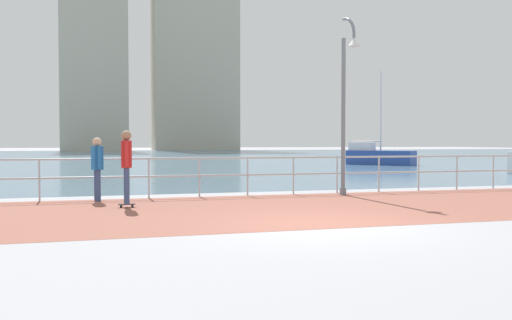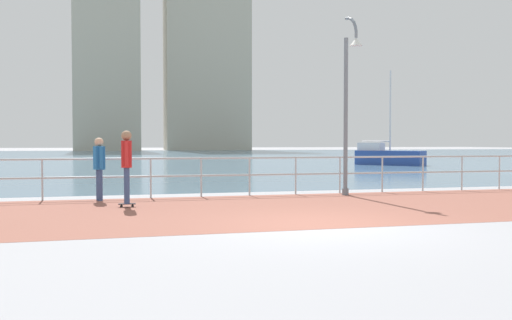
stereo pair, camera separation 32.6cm
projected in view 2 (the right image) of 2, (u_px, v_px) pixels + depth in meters
ground at (162, 159)px, 48.74m from camera, size 220.00×220.00×0.00m
brick_paving at (280, 208)px, 12.42m from camera, size 28.00×6.16×0.01m
harbor_water at (155, 156)px, 59.01m from camera, size 180.00×88.00×0.00m
waterfront_railing at (250, 169)px, 15.38m from camera, size 25.25×0.06×1.12m
lamppost at (349, 97)px, 15.23m from camera, size 0.36×0.82×5.13m
skateboarder at (127, 161)px, 12.57m from camera, size 0.40×0.55×1.81m
bystander at (99, 164)px, 14.01m from camera, size 0.32×0.55×1.66m
sailboat_ivory at (388, 156)px, 36.24m from camera, size 4.00×4.38×6.38m
tower_glass at (206, 42)px, 107.90m from camera, size 16.56×10.13×45.24m
tower_steel at (107, 45)px, 99.91m from camera, size 11.85×10.06×41.29m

